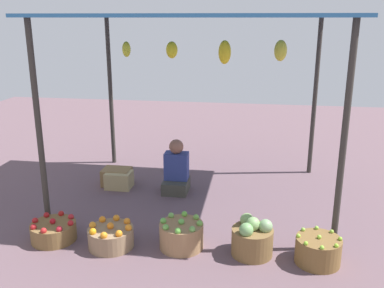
# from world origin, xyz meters

# --- Properties ---
(ground_plane) EXTENTS (14.00, 14.00, 0.00)m
(ground_plane) POSITION_xyz_m (0.00, 0.00, 0.00)
(ground_plane) COLOR #664E55
(market_stall_structure) EXTENTS (3.66, 2.76, 2.50)m
(market_stall_structure) POSITION_xyz_m (0.01, 0.00, 2.33)
(market_stall_structure) COLOR #38332D
(market_stall_structure) RESTS_ON ground
(vendor_person) EXTENTS (0.36, 0.44, 0.78)m
(vendor_person) POSITION_xyz_m (-0.35, 0.13, 0.30)
(vendor_person) COLOR #424138
(vendor_person) RESTS_ON ground
(basket_red_apples) EXTENTS (0.51, 0.51, 0.27)m
(basket_red_apples) POSITION_xyz_m (-1.47, -1.52, 0.11)
(basket_red_apples) COLOR brown
(basket_red_apples) RESTS_ON ground
(basket_oranges) EXTENTS (0.50, 0.50, 0.29)m
(basket_oranges) POSITION_xyz_m (-0.77, -1.56, 0.12)
(basket_oranges) COLOR #937554
(basket_oranges) RESTS_ON ground
(basket_green_apples) EXTENTS (0.49, 0.49, 0.35)m
(basket_green_apples) POSITION_xyz_m (0.01, -1.46, 0.15)
(basket_green_apples) COLOR #9A724C
(basket_green_apples) RESTS_ON ground
(basket_cabbages) EXTENTS (0.45, 0.45, 0.43)m
(basket_cabbages) POSITION_xyz_m (0.79, -1.49, 0.19)
(basket_cabbages) COLOR brown
(basket_cabbages) RESTS_ON ground
(basket_limes) EXTENTS (0.47, 0.47, 0.32)m
(basket_limes) POSITION_xyz_m (1.47, -1.55, 0.14)
(basket_limes) COLOR brown
(basket_limes) RESTS_ON ground
(wooden_crate_near_vendor) EXTENTS (0.38, 0.30, 0.25)m
(wooden_crate_near_vendor) POSITION_xyz_m (-1.22, 0.11, 0.12)
(wooden_crate_near_vendor) COLOR tan
(wooden_crate_near_vendor) RESTS_ON ground
(wooden_crate_stacked_rear) EXTENTS (0.42, 0.32, 0.26)m
(wooden_crate_stacked_rear) POSITION_xyz_m (-1.29, 0.22, 0.13)
(wooden_crate_stacked_rear) COLOR olive
(wooden_crate_stacked_rear) RESTS_ON ground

